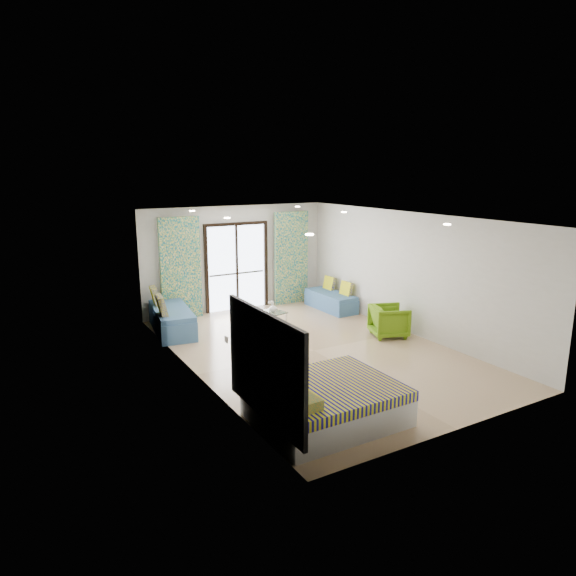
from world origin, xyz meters
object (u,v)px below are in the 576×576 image
coffee_table (271,314)px  armchair (389,319)px  bed (325,402)px  daybed_right (331,300)px  daybed_left (171,319)px

coffee_table → armchair: 2.69m
coffee_table → bed: bearing=-108.3°
daybed_right → coffee_table: bearing=-163.9°
bed → armchair: bearing=36.8°
bed → daybed_right: bearing=54.5°
daybed_right → coffee_table: (-2.14, -0.65, 0.09)m
daybed_left → armchair: bearing=-26.0°
armchair → bed: bearing=147.2°
bed → coffee_table: bed is taller
daybed_left → daybed_right: daybed_left is taller
daybed_right → armchair: (-0.18, -2.49, 0.13)m
bed → daybed_left: daybed_left is taller
daybed_right → bed: bearing=-126.3°
daybed_left → daybed_right: (4.23, -0.23, -0.06)m
daybed_right → armchair: size_ratio=2.13×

